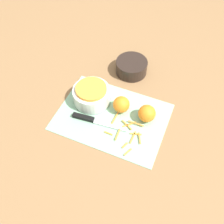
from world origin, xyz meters
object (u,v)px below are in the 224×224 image
at_px(knife, 90,119).
at_px(orange_left, 147,113).
at_px(bowl_dark, 131,67).
at_px(orange_right, 121,104).
at_px(bowl_speckled, 92,94).

bearing_deg(knife, orange_left, 19.11).
height_order(bowl_dark, orange_right, orange_right).
xyz_separation_m(bowl_dark, knife, (-0.06, -0.34, -0.02)).
relative_size(bowl_speckled, knife, 0.68).
relative_size(orange_left, orange_right, 1.02).
bearing_deg(orange_right, bowl_speckled, -179.62).
bearing_deg(orange_left, bowl_dark, 123.00).
bearing_deg(knife, orange_right, 39.80).
xyz_separation_m(bowl_dark, orange_right, (0.04, -0.24, 0.01)).
bearing_deg(bowl_speckled, knife, -69.82).
bearing_deg(orange_left, orange_right, 178.54).
xyz_separation_m(orange_left, orange_right, (-0.12, 0.00, -0.00)).
bearing_deg(orange_right, bowl_dark, 100.18).
height_order(bowl_dark, orange_left, orange_left).
bearing_deg(knife, bowl_speckled, 104.47).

